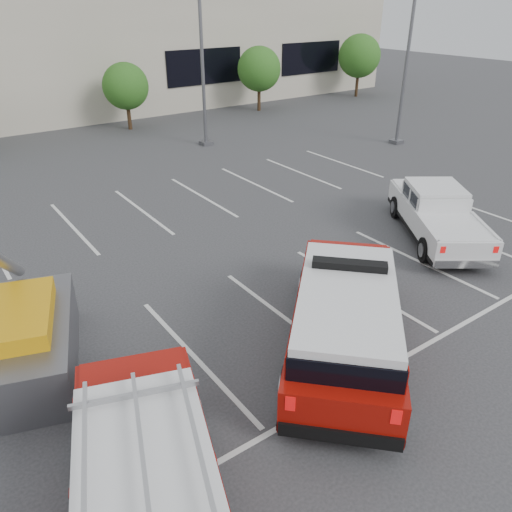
{
  "coord_description": "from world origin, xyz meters",
  "views": [
    {
      "loc": [
        -6.86,
        -8.33,
        7.45
      ],
      "look_at": [
        0.25,
        1.66,
        1.05
      ],
      "focal_mm": 35.0,
      "sensor_mm": 36.0,
      "label": 1
    }
  ],
  "objects_px": {
    "white_pickup": "(436,218)",
    "utility_rig": "(8,347)",
    "fire_chief_suv": "(345,322)",
    "ladder_suv": "(148,491)",
    "tree_right": "(260,70)",
    "light_pole_right": "(409,45)",
    "light_pole_mid": "(202,46)",
    "tree_far_right": "(360,57)",
    "tree_mid_right": "(127,88)"
  },
  "relations": [
    {
      "from": "tree_mid_right",
      "to": "utility_rig",
      "type": "distance_m",
      "value": 23.23
    },
    {
      "from": "tree_mid_right",
      "to": "light_pole_right",
      "type": "height_order",
      "value": "light_pole_right"
    },
    {
      "from": "fire_chief_suv",
      "to": "ladder_suv",
      "type": "bearing_deg",
      "value": -120.11
    },
    {
      "from": "tree_right",
      "to": "white_pickup",
      "type": "bearing_deg",
      "value": -110.22
    },
    {
      "from": "tree_far_right",
      "to": "utility_rig",
      "type": "bearing_deg",
      "value": -147.16
    },
    {
      "from": "tree_right",
      "to": "utility_rig",
      "type": "height_order",
      "value": "tree_right"
    },
    {
      "from": "fire_chief_suv",
      "to": "utility_rig",
      "type": "height_order",
      "value": "utility_rig"
    },
    {
      "from": "light_pole_mid",
      "to": "fire_chief_suv",
      "type": "height_order",
      "value": "light_pole_mid"
    },
    {
      "from": "fire_chief_suv",
      "to": "white_pickup",
      "type": "bearing_deg",
      "value": 67.12
    },
    {
      "from": "tree_mid_right",
      "to": "utility_rig",
      "type": "relative_size",
      "value": 0.87
    },
    {
      "from": "fire_chief_suv",
      "to": "utility_rig",
      "type": "distance_m",
      "value": 7.42
    },
    {
      "from": "tree_far_right",
      "to": "light_pole_mid",
      "type": "relative_size",
      "value": 0.47
    },
    {
      "from": "tree_far_right",
      "to": "light_pole_right",
      "type": "distance_m",
      "value": 15.24
    },
    {
      "from": "fire_chief_suv",
      "to": "ladder_suv",
      "type": "relative_size",
      "value": 1.05
    },
    {
      "from": "tree_right",
      "to": "ladder_suv",
      "type": "relative_size",
      "value": 0.77
    },
    {
      "from": "fire_chief_suv",
      "to": "ladder_suv",
      "type": "height_order",
      "value": "fire_chief_suv"
    },
    {
      "from": "tree_mid_right",
      "to": "fire_chief_suv",
      "type": "height_order",
      "value": "tree_mid_right"
    },
    {
      "from": "tree_right",
      "to": "white_pickup",
      "type": "relative_size",
      "value": 0.78
    },
    {
      "from": "utility_rig",
      "to": "light_pole_right",
      "type": "bearing_deg",
      "value": 38.39
    },
    {
      "from": "white_pickup",
      "to": "ladder_suv",
      "type": "relative_size",
      "value": 0.99
    },
    {
      "from": "light_pole_mid",
      "to": "utility_rig",
      "type": "bearing_deg",
      "value": -133.04
    },
    {
      "from": "light_pole_right",
      "to": "white_pickup",
      "type": "distance_m",
      "value": 13.36
    },
    {
      "from": "light_pole_right",
      "to": "ladder_suv",
      "type": "xyz_separation_m",
      "value": [
        -21.28,
        -13.3,
        -4.34
      ]
    },
    {
      "from": "tree_far_right",
      "to": "light_pole_mid",
      "type": "bearing_deg",
      "value": -161.52
    },
    {
      "from": "tree_right",
      "to": "fire_chief_suv",
      "type": "height_order",
      "value": "tree_right"
    },
    {
      "from": "light_pole_right",
      "to": "utility_rig",
      "type": "height_order",
      "value": "light_pole_right"
    },
    {
      "from": "tree_far_right",
      "to": "white_pickup",
      "type": "bearing_deg",
      "value": -130.08
    },
    {
      "from": "light_pole_mid",
      "to": "white_pickup",
      "type": "bearing_deg",
      "value": -88.83
    },
    {
      "from": "tree_right",
      "to": "tree_far_right",
      "type": "xyz_separation_m",
      "value": [
        10.0,
        0.0,
        0.27
      ]
    },
    {
      "from": "tree_right",
      "to": "light_pole_right",
      "type": "height_order",
      "value": "light_pole_right"
    },
    {
      "from": "tree_right",
      "to": "tree_far_right",
      "type": "height_order",
      "value": "tree_far_right"
    },
    {
      "from": "tree_mid_right",
      "to": "tree_far_right",
      "type": "bearing_deg",
      "value": 0.0
    },
    {
      "from": "light_pole_right",
      "to": "fire_chief_suv",
      "type": "bearing_deg",
      "value": -143.03
    },
    {
      "from": "tree_mid_right",
      "to": "white_pickup",
      "type": "relative_size",
      "value": 0.7
    },
    {
      "from": "tree_mid_right",
      "to": "tree_far_right",
      "type": "distance_m",
      "value": 20.01
    },
    {
      "from": "light_pole_right",
      "to": "tree_mid_right",
      "type": "bearing_deg",
      "value": 132.17
    },
    {
      "from": "tree_far_right",
      "to": "white_pickup",
      "type": "relative_size",
      "value": 0.85
    },
    {
      "from": "tree_right",
      "to": "light_pole_right",
      "type": "bearing_deg",
      "value": -85.69
    },
    {
      "from": "tree_mid_right",
      "to": "fire_chief_suv",
      "type": "relative_size",
      "value": 0.66
    },
    {
      "from": "tree_right",
      "to": "light_pole_right",
      "type": "relative_size",
      "value": 0.43
    },
    {
      "from": "fire_chief_suv",
      "to": "utility_rig",
      "type": "xyz_separation_m",
      "value": [
        -6.4,
        3.75,
        -0.17
      ]
    },
    {
      "from": "utility_rig",
      "to": "tree_far_right",
      "type": "bearing_deg",
      "value": 51.06
    },
    {
      "from": "ladder_suv",
      "to": "white_pickup",
      "type": "bearing_deg",
      "value": 37.37
    },
    {
      "from": "white_pickup",
      "to": "utility_rig",
      "type": "height_order",
      "value": "utility_rig"
    },
    {
      "from": "tree_mid_right",
      "to": "utility_rig",
      "type": "bearing_deg",
      "value": -119.25
    },
    {
      "from": "fire_chief_suv",
      "to": "white_pickup",
      "type": "height_order",
      "value": "fire_chief_suv"
    },
    {
      "from": "light_pole_mid",
      "to": "ladder_suv",
      "type": "xyz_separation_m",
      "value": [
        -12.28,
        -19.3,
        -4.34
      ]
    },
    {
      "from": "light_pole_mid",
      "to": "ladder_suv",
      "type": "bearing_deg",
      "value": -122.45
    },
    {
      "from": "white_pickup",
      "to": "utility_rig",
      "type": "relative_size",
      "value": 1.23
    },
    {
      "from": "light_pole_mid",
      "to": "white_pickup",
      "type": "relative_size",
      "value": 1.8
    }
  ]
}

